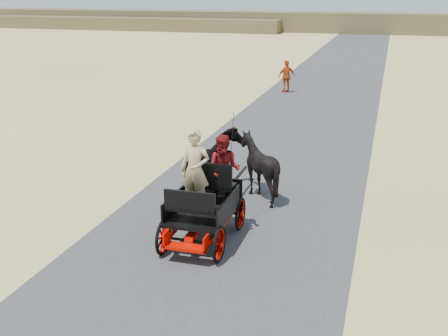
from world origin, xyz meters
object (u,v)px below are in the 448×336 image
(horse_left, at_px, (219,163))
(horse_right, at_px, (259,167))
(carriage, at_px, (204,225))
(pedestrian, at_px, (287,76))

(horse_left, bearing_deg, horse_right, -180.00)
(carriage, relative_size, horse_right, 1.41)
(carriage, xyz_separation_m, pedestrian, (-1.60, 18.80, 0.50))
(carriage, xyz_separation_m, horse_left, (-0.55, 3.00, 0.49))
(carriage, bearing_deg, horse_right, 79.61)
(pedestrian, bearing_deg, horse_left, 54.11)
(horse_right, bearing_deg, horse_left, 0.00)
(carriage, bearing_deg, horse_left, 100.39)
(horse_left, distance_m, pedestrian, 15.84)
(horse_right, xyz_separation_m, pedestrian, (-2.15, 15.80, 0.01))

